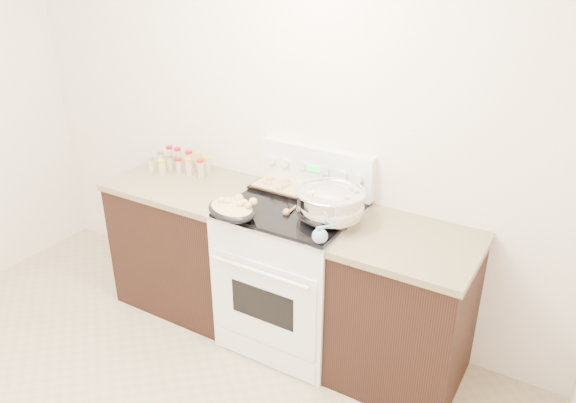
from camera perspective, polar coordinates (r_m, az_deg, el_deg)
The scene contains 10 objects.
room_shell at distance 2.28m, azimuth -26.20°, elevation 5.12°, with size 4.10×3.60×2.75m.
counter_left at distance 3.97m, azimuth -9.93°, elevation -4.05°, with size 0.93×0.67×0.92m.
counter_right at distance 3.31m, azimuth 11.69°, elevation -10.88°, with size 0.73×0.67×0.92m.
kitchen_range at distance 3.53m, azimuth 0.46°, elevation -7.16°, with size 0.78×0.73×1.22m.
mixing_bowl at distance 3.13m, azimuth 4.30°, elevation -0.33°, with size 0.43×0.43×0.23m.
roasting_pan at distance 3.19m, azimuth -5.69°, elevation -0.74°, with size 0.39×0.33×0.11m.
baking_sheet at distance 3.54m, azimuth -0.45°, elevation 1.60°, with size 0.39×0.27×0.06m.
wooden_spoon at distance 3.24m, azimuth 0.21°, elevation -0.86°, with size 0.04×0.25×0.04m.
blue_ladle at distance 2.94m, azimuth 3.42°, elevation -3.41°, with size 0.12×0.28×0.10m.
spice_jars at distance 3.93m, azimuth -10.86°, elevation 3.96°, with size 0.40×0.24×0.13m.
Camera 1 is at (1.84, -1.14, 2.40)m, focal length 35.00 mm.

